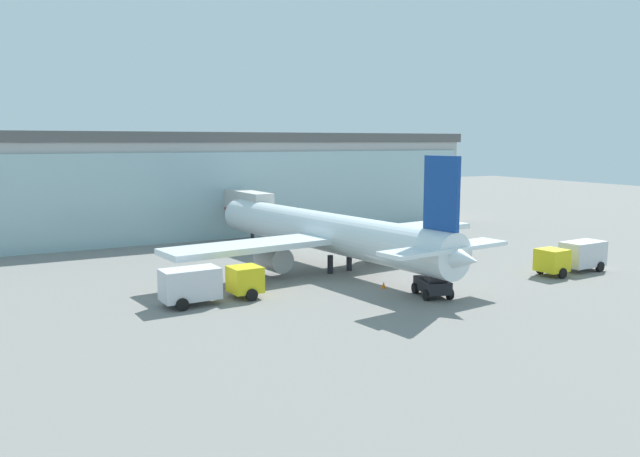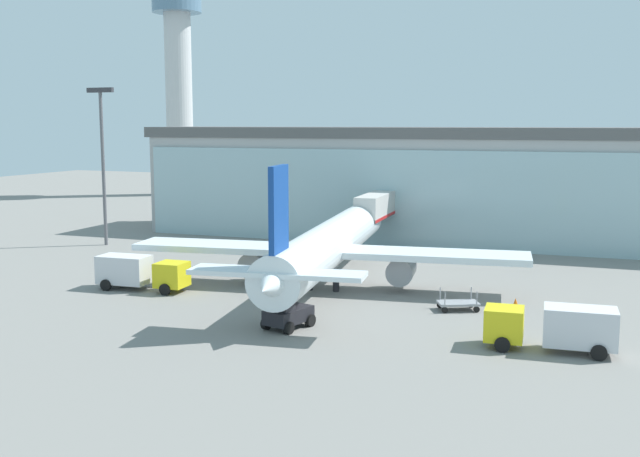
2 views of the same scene
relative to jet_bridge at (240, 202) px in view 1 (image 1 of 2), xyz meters
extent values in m
plane|color=gray|center=(2.36, -27.11, -4.54)|extent=(240.00, 240.00, 0.00)
cube|color=#A6A6A6|center=(2.36, 8.75, 1.13)|extent=(63.93, 15.24, 11.34)
cube|color=#A1C0C7|center=(2.64, 2.37, 0.57)|extent=(62.13, 3.02, 10.21)
cube|color=#545454|center=(2.36, 8.75, 7.40)|extent=(65.21, 15.54, 1.20)
cube|color=beige|center=(0.01, -0.11, 0.18)|extent=(3.13, 12.93, 2.40)
cube|color=red|center=(0.01, -0.11, -0.87)|extent=(3.18, 12.93, 0.30)
cylinder|color=#4C4C51|center=(-0.34, 4.68, -2.78)|extent=(0.70, 0.70, 3.52)
cylinder|color=white|center=(1.50, -17.96, -1.18)|extent=(8.41, 32.17, 3.51)
cone|color=white|center=(-0.97, -2.14, -1.18)|extent=(3.93, 3.51, 3.51)
cone|color=white|center=(3.97, -33.77, -1.18)|extent=(3.74, 4.44, 3.16)
cube|color=white|center=(1.75, -19.54, -1.53)|extent=(31.69, 9.00, 0.50)
cube|color=white|center=(3.82, -32.79, -0.65)|extent=(11.24, 4.07, 0.30)
cube|color=navy|center=(3.74, -32.29, 3.25)|extent=(0.85, 3.22, 5.35)
cylinder|color=gray|center=(-4.23, -19.97, -2.88)|extent=(2.57, 3.49, 2.10)
cylinder|color=gray|center=(7.57, -18.13, -2.88)|extent=(2.57, 3.49, 2.10)
cylinder|color=black|center=(0.86, -20.69, -3.74)|extent=(0.50, 0.50, 1.60)
cylinder|color=black|center=(2.94, -20.37, -3.74)|extent=(0.50, 0.50, 1.60)
cylinder|color=black|center=(-0.51, -5.11, -3.74)|extent=(0.40, 0.40, 1.60)
cube|color=yellow|center=(-8.73, -25.44, -3.14)|extent=(2.37, 2.37, 1.90)
cube|color=silver|center=(-12.91, -25.78, -2.99)|extent=(4.16, 2.51, 2.20)
cylinder|color=black|center=(-8.82, -24.35, -4.09)|extent=(0.92, 0.37, 0.90)
cylinder|color=black|center=(-8.64, -26.54, -4.09)|extent=(0.92, 0.37, 0.90)
cylinder|color=black|center=(-14.00, -24.76, -4.09)|extent=(0.92, 0.37, 0.90)
cylinder|color=black|center=(-13.82, -26.95, -4.09)|extent=(0.92, 0.37, 0.90)
cube|color=yellow|center=(17.28, -30.22, -3.14)|extent=(2.39, 2.39, 1.90)
cube|color=silver|center=(21.46, -29.83, -2.99)|extent=(4.19, 2.56, 2.20)
cylinder|color=black|center=(17.38, -31.32, -4.09)|extent=(0.92, 0.38, 0.90)
cylinder|color=black|center=(17.18, -29.13, -4.09)|extent=(0.92, 0.38, 0.90)
cylinder|color=black|center=(22.56, -30.84, -4.09)|extent=(0.92, 0.38, 0.90)
cylinder|color=black|center=(22.35, -28.65, -4.09)|extent=(0.92, 0.38, 0.90)
cube|color=gray|center=(13.00, -22.65, -4.02)|extent=(3.22, 2.68, 0.16)
cylinder|color=black|center=(13.68, -21.51, -4.32)|extent=(0.45, 0.30, 0.44)
cylinder|color=gray|center=(13.68, -21.51, -3.49)|extent=(0.08, 0.08, 0.90)
cylinder|color=black|center=(14.33, -22.80, -4.32)|extent=(0.45, 0.30, 0.44)
cylinder|color=gray|center=(14.33, -22.80, -3.49)|extent=(0.08, 0.08, 0.90)
cylinder|color=black|center=(11.68, -22.51, -4.32)|extent=(0.45, 0.30, 0.44)
cylinder|color=gray|center=(11.68, -22.51, -3.49)|extent=(0.08, 0.08, 0.90)
cylinder|color=black|center=(12.32, -23.80, -4.32)|extent=(0.45, 0.30, 0.44)
cylinder|color=gray|center=(12.32, -23.80, -3.49)|extent=(0.08, 0.08, 0.90)
cube|color=black|center=(3.90, -31.30, -3.69)|extent=(2.51, 3.54, 0.90)
cube|color=#26262B|center=(3.74, -31.92, -2.74)|extent=(1.60, 1.31, 1.00)
cylinder|color=black|center=(3.29, -30.00, -4.14)|extent=(0.53, 0.86, 0.80)
cylinder|color=black|center=(5.04, -30.43, -4.14)|extent=(0.53, 0.86, 0.80)
cylinder|color=black|center=(2.76, -32.17, -4.14)|extent=(0.53, 0.86, 0.80)
cylinder|color=black|center=(4.50, -32.60, -4.14)|extent=(0.53, 0.86, 0.80)
cone|color=orange|center=(2.00, -27.56, -4.26)|extent=(0.36, 0.36, 0.55)
cone|color=orange|center=(16.54, -19.67, -4.26)|extent=(0.36, 0.36, 0.55)
camera|label=1|loc=(-24.00, -68.05, 6.94)|focal=35.00mm
camera|label=2|loc=(23.44, -73.61, 8.51)|focal=42.00mm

